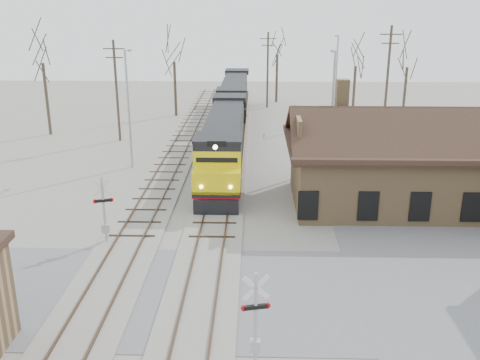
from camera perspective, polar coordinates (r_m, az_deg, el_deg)
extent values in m
plane|color=gray|center=(24.81, -4.13, -12.04)|extent=(140.00, 140.00, 0.00)
cube|color=#5D5D62|center=(24.80, -4.13, -12.01)|extent=(60.00, 9.00, 0.03)
cube|color=gray|center=(38.45, -1.97, -0.62)|extent=(3.40, 90.00, 0.12)
cube|color=#473323|center=(38.46, -3.04, -0.46)|extent=(0.08, 90.00, 0.14)
cube|color=#473323|center=(38.37, -0.90, -0.48)|extent=(0.08, 90.00, 0.14)
cube|color=gray|center=(38.98, -8.59, -0.55)|extent=(3.40, 90.00, 0.12)
cube|color=#473323|center=(39.08, -9.63, -0.39)|extent=(0.08, 90.00, 0.14)
cube|color=#473323|center=(38.83, -7.55, -0.41)|extent=(0.08, 90.00, 0.14)
cube|color=#94734C|center=(36.23, 17.00, 0.60)|extent=(14.00, 8.00, 4.00)
cube|color=black|center=(35.67, 17.31, 3.81)|extent=(15.20, 9.20, 0.30)
cube|color=black|center=(33.30, 18.48, 4.48)|extent=(15.00, 4.71, 2.66)
cube|color=black|center=(37.62, 16.55, 6.17)|extent=(15.00, 4.71, 2.66)
cube|color=#94734C|center=(35.72, 10.83, 8.76)|extent=(0.80, 0.80, 2.20)
cube|color=black|center=(36.37, -2.17, -0.93)|extent=(2.49, 3.99, 1.00)
cube|color=black|center=(48.78, -1.19, 4.08)|extent=(2.49, 3.99, 1.00)
cube|color=black|center=(42.32, -1.62, 2.98)|extent=(2.99, 19.95, 0.35)
cube|color=maroon|center=(42.38, -1.62, 2.69)|extent=(3.01, 19.95, 0.12)
cube|color=black|center=(43.15, -1.55, 5.40)|extent=(2.59, 14.46, 2.79)
cube|color=black|center=(34.81, -2.31, 2.23)|extent=(2.99, 2.79, 2.79)
cube|color=yellow|center=(33.44, -2.49, 0.03)|extent=(2.99, 1.80, 1.40)
cube|color=black|center=(33.01, -2.58, -2.98)|extent=(2.79, 0.25, 1.00)
cylinder|color=#FFF2CC|center=(31.90, -2.66, 3.52)|extent=(0.28, 0.10, 0.28)
cube|color=black|center=(56.06, -0.82, 5.96)|extent=(2.49, 3.99, 1.00)
cube|color=black|center=(68.77, -0.36, 8.26)|extent=(2.49, 3.99, 1.00)
cube|color=black|center=(62.25, -0.57, 7.95)|extent=(2.99, 19.95, 0.35)
cube|color=maroon|center=(62.29, -0.57, 7.75)|extent=(3.01, 19.95, 0.12)
cube|color=black|center=(63.23, -0.53, 9.53)|extent=(2.59, 14.46, 2.79)
cube|color=black|center=(54.72, -0.87, 8.15)|extent=(2.99, 2.79, 2.79)
cube|color=black|center=(53.22, -0.95, 6.93)|extent=(2.99, 1.80, 1.40)
cube|color=black|center=(52.56, -0.99, 5.12)|extent=(2.79, 0.25, 1.00)
cylinder|color=#A5A8AD|center=(19.48, 1.67, -14.79)|extent=(0.13, 0.13, 3.75)
cube|color=silver|center=(18.80, 1.71, -11.43)|extent=(0.96, 0.26, 0.98)
cube|color=silver|center=(18.80, 1.71, -11.43)|extent=(0.96, 0.26, 0.98)
cube|color=black|center=(19.18, 1.69, -13.38)|extent=(0.86, 0.34, 0.14)
cylinder|color=#B20C0C|center=(19.10, 0.42, -13.52)|extent=(0.24, 0.13, 0.23)
cylinder|color=#B20C0C|center=(19.27, 2.94, -13.24)|extent=(0.24, 0.13, 0.23)
cube|color=#A5A8AD|center=(20.06, 1.64, -17.26)|extent=(0.38, 0.28, 0.47)
cylinder|color=#A5A8AD|center=(29.78, -14.30, -3.17)|extent=(0.13, 0.13, 3.81)
cube|color=silver|center=(29.33, -14.50, -0.75)|extent=(0.96, 0.34, 1.00)
cube|color=silver|center=(29.33, -14.50, -0.75)|extent=(0.96, 0.34, 1.00)
cube|color=black|center=(29.58, -14.39, -2.14)|extent=(0.86, 0.40, 0.14)
cylinder|color=#B20C0C|center=(29.59, -13.56, -2.07)|extent=(0.24, 0.15, 0.23)
cylinder|color=#B20C0C|center=(29.58, -15.21, -2.21)|extent=(0.24, 0.15, 0.23)
cube|color=#A5A8AD|center=(30.17, -14.15, -5.02)|extent=(0.38, 0.29, 0.48)
cylinder|color=#A5A8AD|center=(42.85, -11.80, 7.28)|extent=(0.18, 0.18, 9.23)
cylinder|color=#A5A8AD|center=(43.13, -11.92, 13.41)|extent=(0.12, 1.80, 0.12)
cube|color=#A5A8AD|center=(43.91, -11.67, 13.37)|extent=(0.25, 0.50, 0.12)
cylinder|color=#A5A8AD|center=(42.44, 9.79, 7.27)|extent=(0.18, 0.18, 9.19)
cylinder|color=#A5A8AD|center=(42.72, 9.96, 13.42)|extent=(0.12, 1.80, 0.12)
cube|color=#A5A8AD|center=(43.52, 9.80, 13.38)|extent=(0.25, 0.50, 0.12)
cylinder|color=#A5A8AD|center=(59.66, 10.20, 10.47)|extent=(0.18, 0.18, 9.39)
cylinder|color=#A5A8AD|center=(60.12, 10.32, 14.92)|extent=(0.12, 1.80, 0.12)
cube|color=#A5A8AD|center=(60.92, 10.21, 14.88)|extent=(0.25, 0.50, 0.12)
cylinder|color=#382D23|center=(51.94, -13.01, 9.18)|extent=(0.24, 0.24, 9.42)
cube|color=#382D23|center=(51.50, -13.33, 13.47)|extent=(2.00, 0.10, 0.10)
cube|color=#382D23|center=(51.57, -13.26, 12.59)|extent=(1.60, 0.10, 0.10)
cylinder|color=#382D23|center=(67.93, 2.96, 11.60)|extent=(0.24, 0.24, 9.27)
cube|color=#382D23|center=(67.60, 3.02, 14.83)|extent=(2.00, 0.10, 0.10)
cube|color=#382D23|center=(67.65, 3.01, 14.15)|extent=(1.60, 0.10, 0.10)
cylinder|color=#382D23|center=(52.63, 15.39, 9.80)|extent=(0.24, 0.24, 10.68)
cube|color=#382D23|center=(52.21, 15.82, 14.73)|extent=(2.00, 0.10, 0.10)
cube|color=#382D23|center=(52.25, 15.75, 13.85)|extent=(1.60, 0.10, 0.10)
cylinder|color=#382D23|center=(56.66, -19.91, 8.09)|extent=(0.32, 0.32, 7.07)
cylinder|color=#382D23|center=(63.36, -6.93, 9.62)|extent=(0.32, 0.32, 6.23)
cylinder|color=#382D23|center=(72.01, 3.94, 10.74)|extent=(0.32, 0.32, 6.24)
cylinder|color=#382D23|center=(64.67, 12.06, 9.28)|extent=(0.32, 0.32, 5.68)
cylinder|color=#382D23|center=(64.45, 17.16, 8.88)|extent=(0.32, 0.32, 5.76)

